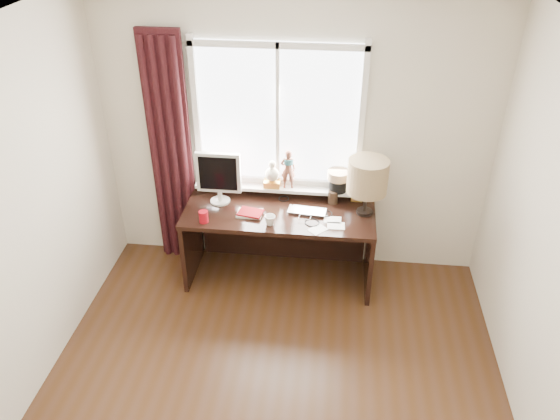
# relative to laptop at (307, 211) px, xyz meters

# --- Properties ---
(ceiling) EXTENTS (3.50, 4.00, 0.00)m
(ceiling) POSITION_rel_laptop_xyz_m (-0.15, -1.63, 1.84)
(ceiling) COLOR white
(ceiling) RESTS_ON wall_back
(wall_back) EXTENTS (3.50, 0.00, 2.60)m
(wall_back) POSITION_rel_laptop_xyz_m (-0.15, 0.37, 0.54)
(wall_back) COLOR beige
(wall_back) RESTS_ON ground
(laptop) EXTENTS (0.36, 0.25, 0.03)m
(laptop) POSITION_rel_laptop_xyz_m (0.00, 0.00, 0.00)
(laptop) COLOR silver
(laptop) RESTS_ON desk
(mug) EXTENTS (0.12, 0.12, 0.09)m
(mug) POSITION_rel_laptop_xyz_m (-0.31, -0.23, 0.03)
(mug) COLOR white
(mug) RESTS_ON desk
(red_cup) EXTENTS (0.08, 0.08, 0.11)m
(red_cup) POSITION_rel_laptop_xyz_m (-0.88, -0.25, 0.04)
(red_cup) COLOR maroon
(red_cup) RESTS_ON desk
(window) EXTENTS (1.52, 0.22, 1.40)m
(window) POSITION_rel_laptop_xyz_m (-0.29, 0.31, 0.54)
(window) COLOR white
(window) RESTS_ON ground
(curtain) EXTENTS (0.38, 0.09, 2.25)m
(curtain) POSITION_rel_laptop_xyz_m (-1.28, 0.27, 0.35)
(curtain) COLOR black
(curtain) RESTS_ON floor
(desk) EXTENTS (1.70, 0.70, 0.75)m
(desk) POSITION_rel_laptop_xyz_m (-0.25, 0.09, -0.26)
(desk) COLOR black
(desk) RESTS_ON floor
(monitor) EXTENTS (0.40, 0.18, 0.49)m
(monitor) POSITION_rel_laptop_xyz_m (-0.81, 0.10, 0.26)
(monitor) COLOR beige
(monitor) RESTS_ON desk
(notebook_stack) EXTENTS (0.24, 0.19, 0.03)m
(notebook_stack) POSITION_rel_laptop_xyz_m (-0.50, -0.09, 0.00)
(notebook_stack) COLOR beige
(notebook_stack) RESTS_ON desk
(brush_holder) EXTENTS (0.09, 0.09, 0.25)m
(brush_holder) POSITION_rel_laptop_xyz_m (0.22, 0.20, 0.05)
(brush_holder) COLOR black
(brush_holder) RESTS_ON desk
(icon_frame) EXTENTS (0.10, 0.03, 0.13)m
(icon_frame) POSITION_rel_laptop_xyz_m (0.43, 0.24, 0.05)
(icon_frame) COLOR gold
(icon_frame) RESTS_ON desk
(table_lamp) EXTENTS (0.35, 0.35, 0.52)m
(table_lamp) POSITION_rel_laptop_xyz_m (0.50, 0.05, 0.35)
(table_lamp) COLOR black
(table_lamp) RESTS_ON desk
(loose_papers) EXTENTS (0.32, 0.31, 0.00)m
(loose_papers) POSITION_rel_laptop_xyz_m (0.20, -0.18, -0.01)
(loose_papers) COLOR white
(loose_papers) RESTS_ON desk
(desk_cables) EXTENTS (0.53, 0.51, 0.01)m
(desk_cables) POSITION_rel_laptop_xyz_m (0.02, -0.02, -0.01)
(desk_cables) COLOR black
(desk_cables) RESTS_ON desk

